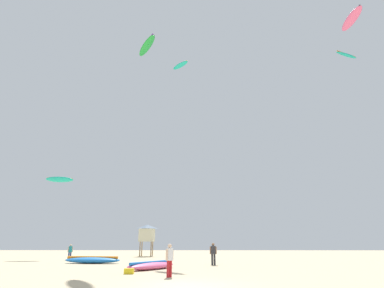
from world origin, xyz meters
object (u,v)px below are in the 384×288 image
(cooler_box, at_px, (129,271))
(kite_aloft_3, at_px, (60,179))
(person_midground, at_px, (70,251))
(kite_grounded_near, at_px, (92,260))
(person_foreground, at_px, (170,257))
(person_left, at_px, (213,252))
(kite_aloft_2, at_px, (352,19))
(kite_aloft_1, at_px, (346,55))
(kite_aloft_4, at_px, (180,65))
(kite_aloft_0, at_px, (147,46))
(kite_grounded_mid, at_px, (152,265))
(lifeguard_tower, at_px, (147,233))

(cooler_box, xyz_separation_m, kite_aloft_3, (-13.48, 18.22, 9.33))
(person_midground, height_order, kite_grounded_near, person_midground)
(person_foreground, bearing_deg, kite_aloft_3, 165.73)
(cooler_box, bearing_deg, person_left, 53.55)
(person_foreground, height_order, kite_aloft_2, kite_aloft_2)
(kite_grounded_near, bearing_deg, kite_aloft_1, 13.28)
(cooler_box, relative_size, kite_aloft_4, 0.22)
(kite_aloft_0, bearing_deg, kite_aloft_3, 145.44)
(kite_grounded_mid, xyz_separation_m, kite_aloft_3, (-14.39, 15.04, 9.22))
(person_midground, distance_m, kite_aloft_2, 40.65)
(kite_grounded_near, height_order, kite_aloft_0, kite_aloft_0)
(lifeguard_tower, relative_size, cooler_box, 7.41)
(kite_grounded_mid, bearing_deg, person_left, 42.80)
(lifeguard_tower, relative_size, kite_aloft_2, 1.00)
(cooler_box, distance_m, kite_aloft_4, 30.10)
(kite_grounded_near, relative_size, kite_aloft_0, 1.16)
(kite_aloft_3, bearing_deg, kite_grounded_near, -47.66)
(kite_aloft_0, bearing_deg, kite_grounded_mid, -69.87)
(lifeguard_tower, distance_m, kite_aloft_1, 37.03)
(kite_aloft_2, bearing_deg, lifeguard_tower, 149.03)
(kite_grounded_mid, distance_m, lifeguard_tower, 21.29)
(person_foreground, xyz_separation_m, kite_aloft_3, (-16.07, 19.94, 8.47))
(cooler_box, bearing_deg, kite_aloft_4, 83.39)
(kite_aloft_0, xyz_separation_m, kite_aloft_2, (23.60, -1.00, 2.64))
(cooler_box, bearing_deg, lifeguard_tower, 96.77)
(cooler_box, relative_size, kite_aloft_0, 0.12)
(person_left, bearing_deg, kite_aloft_0, 69.72)
(kite_grounded_mid, distance_m, kite_aloft_2, 33.93)
(kite_aloft_1, xyz_separation_m, kite_aloft_2, (-2.89, -7.37, -0.22))
(person_midground, relative_size, cooler_box, 2.92)
(person_foreground, distance_m, person_left, 9.60)
(kite_aloft_4, bearing_deg, kite_aloft_2, -20.75)
(person_midground, bearing_deg, kite_aloft_3, -169.93)
(person_foreground, distance_m, kite_aloft_0, 25.77)
(person_left, relative_size, kite_aloft_0, 0.39)
(kite_aloft_3, bearing_deg, kite_grounded_mid, -46.28)
(person_left, bearing_deg, lifeguard_tower, 26.70)
(kite_aloft_3, bearing_deg, person_left, -29.63)
(person_foreground, height_order, kite_grounded_near, person_foreground)
(lifeguard_tower, distance_m, kite_aloft_3, 13.69)
(kite_grounded_near, bearing_deg, kite_aloft_0, 11.56)
(kite_aloft_0, height_order, kite_aloft_4, kite_aloft_4)
(cooler_box, bearing_deg, kite_aloft_0, 99.13)
(lifeguard_tower, xyz_separation_m, cooler_box, (2.84, -23.95, -2.89))
(person_midground, relative_size, kite_grounded_near, 0.31)
(kite_aloft_2, bearing_deg, kite_aloft_1, 68.60)
(kite_aloft_1, distance_m, kite_aloft_3, 41.97)
(lifeguard_tower, xyz_separation_m, kite_aloft_3, (-10.64, -5.73, 6.43))
(person_foreground, xyz_separation_m, kite_aloft_2, (19.40, 10.77, 25.18))
(person_left, relative_size, kite_aloft_2, 0.43)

